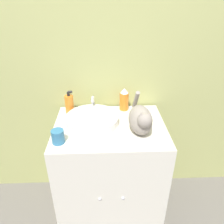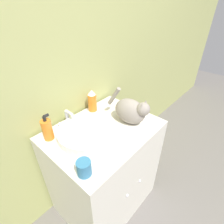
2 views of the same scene
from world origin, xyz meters
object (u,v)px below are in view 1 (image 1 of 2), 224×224
spray_bottle (124,99)px  cat (141,119)px  soap_bottle (69,104)px  cup (58,137)px

spray_bottle → cat: bearing=-76.5°
cat → soap_bottle: cat is taller
cat → soap_bottle: 0.56m
spray_bottle → cup: spray_bottle is taller
cat → spray_bottle: cat is taller
spray_bottle → soap_bottle: bearing=-175.1°
cat → spray_bottle: bearing=-171.5°
cat → cup: (-0.50, -0.09, -0.05)m
cat → spray_bottle: size_ratio=1.94×
soap_bottle → spray_bottle: size_ratio=1.02×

